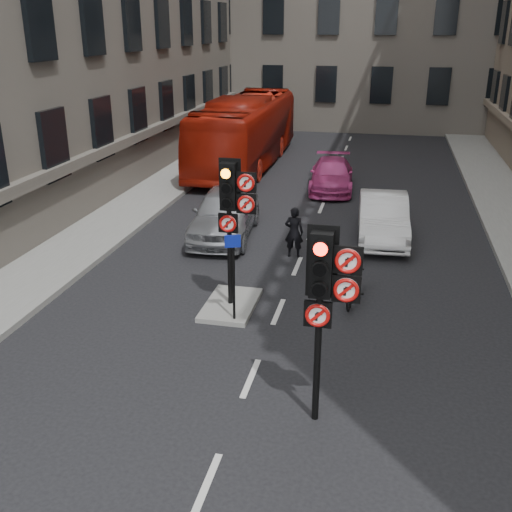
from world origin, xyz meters
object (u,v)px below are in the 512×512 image
at_px(car_silver, 225,213).
at_px(info_sign, 233,266).
at_px(signal_near, 326,286).
at_px(car_pink, 332,175).
at_px(bus_red, 246,131).
at_px(motorcycle, 355,280).
at_px(car_white, 383,217).
at_px(motorcyclist, 294,232).
at_px(signal_far, 232,202).

bearing_deg(car_silver, info_sign, -77.19).
height_order(signal_near, car_pink, signal_near).
relative_size(signal_near, info_sign, 1.72).
distance_m(bus_red, motorcycle, 15.87).
distance_m(car_white, motorcycle, 5.04).
bearing_deg(motorcycle, car_pink, 105.99).
bearing_deg(signal_near, car_white, 85.26).
bearing_deg(car_white, motorcyclist, -141.69).
relative_size(signal_far, info_sign, 1.72).
relative_size(signal_near, motorcycle, 1.88).
xyz_separation_m(signal_near, bus_red, (-5.99, 19.55, -0.92)).
relative_size(signal_far, bus_red, 0.30).
bearing_deg(signal_far, car_pink, 84.25).
height_order(motorcycle, info_sign, info_sign).
xyz_separation_m(signal_near, car_white, (0.83, 10.01, -1.87)).
xyz_separation_m(car_white, motorcyclist, (-2.55, -2.26, 0.06)).
relative_size(car_pink, motorcyclist, 2.78).
distance_m(car_white, car_pink, 6.22).
xyz_separation_m(signal_near, signal_far, (-2.60, 4.00, 0.12)).
relative_size(car_pink, bus_red, 0.36).
bearing_deg(motorcyclist, car_pink, -92.17).
bearing_deg(bus_red, motorcycle, -66.79).
height_order(car_silver, car_white, car_silver).
height_order(car_pink, bus_red, bus_red).
bearing_deg(signal_far, signal_near, -56.98).
bearing_deg(car_pink, motorcyclist, -96.32).
height_order(car_silver, bus_red, bus_red).
xyz_separation_m(signal_near, motorcycle, (0.26, 5.01, -2.01)).
height_order(car_white, motorcycle, car_white).
bearing_deg(car_pink, car_silver, -116.92).
bearing_deg(motorcycle, car_white, 90.71).
height_order(car_silver, car_pink, car_silver).
height_order(signal_near, bus_red, signal_near).
height_order(car_silver, motorcyclist, car_silver).
bearing_deg(motorcycle, bus_red, 120.43).
height_order(signal_near, car_silver, signal_near).
bearing_deg(signal_near, signal_far, 123.02).
distance_m(signal_near, car_white, 10.22).
xyz_separation_m(signal_far, car_pink, (1.19, 11.82, -2.08)).
xyz_separation_m(signal_far, bus_red, (-3.39, 15.55, -1.04)).
bearing_deg(signal_far, car_white, 60.28).
bearing_deg(car_silver, bus_red, 95.22).
relative_size(signal_far, motorcyclist, 2.31).
height_order(signal_far, info_sign, signal_far).
bearing_deg(car_pink, bus_red, 136.60).
bearing_deg(signal_near, bus_red, 107.02).
xyz_separation_m(car_white, bus_red, (-6.82, 9.54, 0.95)).
bearing_deg(info_sign, signal_far, 85.31).
distance_m(signal_far, bus_red, 15.95).
height_order(car_white, info_sign, info_sign).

